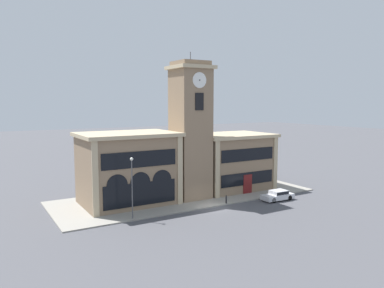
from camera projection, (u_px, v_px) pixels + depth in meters
ground_plane at (213, 208)px, 46.22m from camera, size 300.00×300.00×0.00m
sidewalk_kerb at (186, 196)px, 51.81m from camera, size 35.91×13.10×0.15m
clock_tower at (190, 131)px, 49.79m from camera, size 5.10×5.10×19.49m
town_hall_left_wing at (128, 168)px, 47.59m from camera, size 12.16×8.63×9.17m
town_hall_right_wing at (231, 161)px, 55.92m from camera, size 11.79×8.63×8.31m
parked_car_near at (278, 195)px, 49.69m from camera, size 4.51×1.95×1.32m
street_lamp at (132, 180)px, 40.99m from camera, size 0.36×0.36×6.82m
bollard at (226, 200)px, 47.50m from camera, size 0.18×0.18×1.06m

